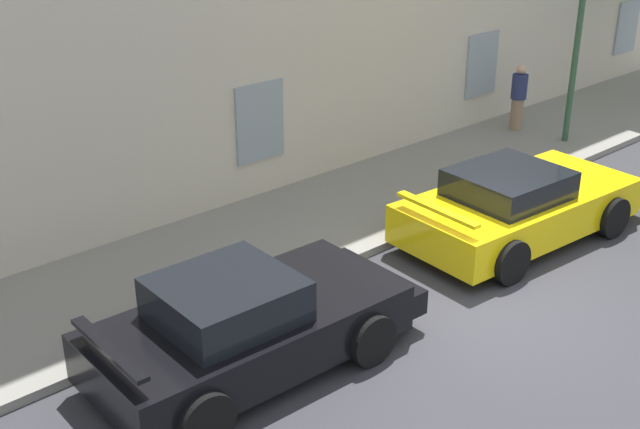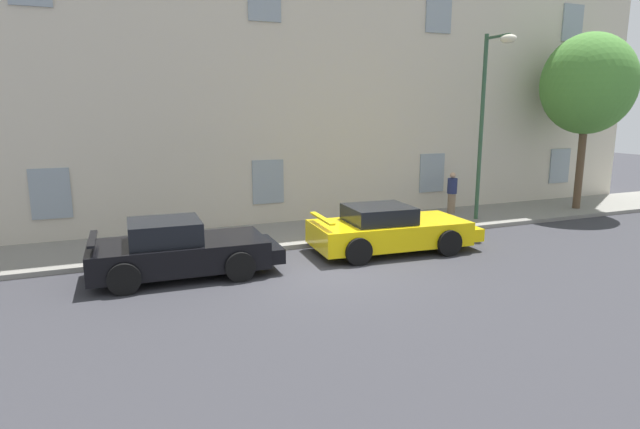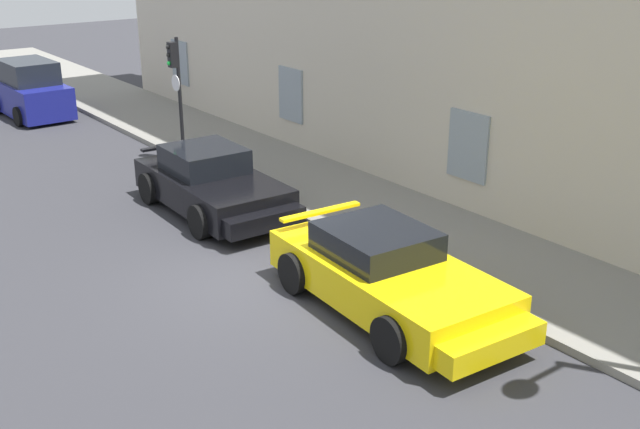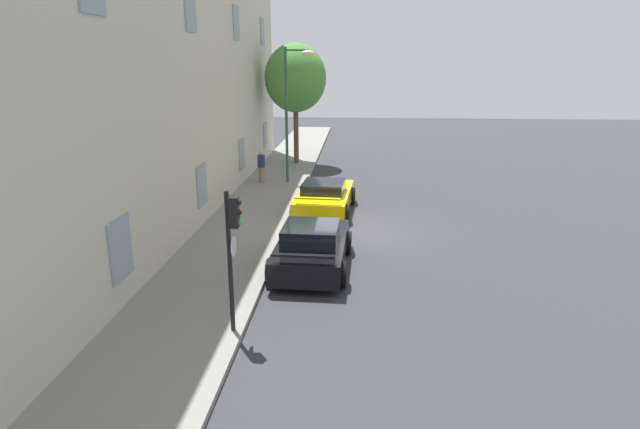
# 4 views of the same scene
# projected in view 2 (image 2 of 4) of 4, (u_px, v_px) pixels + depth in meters

# --- Properties ---
(ground_plane) EXTENTS (80.00, 80.00, 0.00)m
(ground_plane) POSITION_uv_depth(u_px,v_px,m) (332.00, 271.00, 13.27)
(ground_plane) COLOR #333338
(sidewalk) EXTENTS (60.00, 3.16, 0.14)m
(sidewalk) POSITION_uv_depth(u_px,v_px,m) (283.00, 235.00, 16.76)
(sidewalk) COLOR gray
(sidewalk) RESTS_ON ground
(building_facade) EXTENTS (33.45, 4.09, 13.07)m
(building_facade) POSITION_uv_depth(u_px,v_px,m) (250.00, 38.00, 18.53)
(building_facade) COLOR beige
(building_facade) RESTS_ON ground
(sportscar_red_lead) EXTENTS (4.62, 2.28, 1.42)m
(sportscar_red_lead) POSITION_uv_depth(u_px,v_px,m) (184.00, 250.00, 12.83)
(sportscar_red_lead) COLOR black
(sportscar_red_lead) RESTS_ON ground
(sportscar_yellow_flank) EXTENTS (4.95, 2.46, 1.35)m
(sportscar_yellow_flank) POSITION_uv_depth(u_px,v_px,m) (393.00, 230.00, 15.06)
(sportscar_yellow_flank) COLOR yellow
(sportscar_yellow_flank) RESTS_ON ground
(tree_near_kerb) EXTENTS (3.49, 3.49, 6.79)m
(tree_near_kerb) POSITION_uv_depth(u_px,v_px,m) (588.00, 84.00, 19.99)
(tree_near_kerb) COLOR brown
(tree_near_kerb) RESTS_ON sidewalk
(street_lamp) EXTENTS (0.44, 1.42, 6.42)m
(street_lamp) POSITION_uv_depth(u_px,v_px,m) (491.00, 96.00, 17.68)
(street_lamp) COLOR #2D5138
(street_lamp) RESTS_ON sidewalk
(pedestrian_admiring) EXTENTS (0.42, 0.42, 1.56)m
(pedestrian_admiring) POSITION_uv_depth(u_px,v_px,m) (452.00, 192.00, 19.84)
(pedestrian_admiring) COLOR #8C7259
(pedestrian_admiring) RESTS_ON sidewalk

